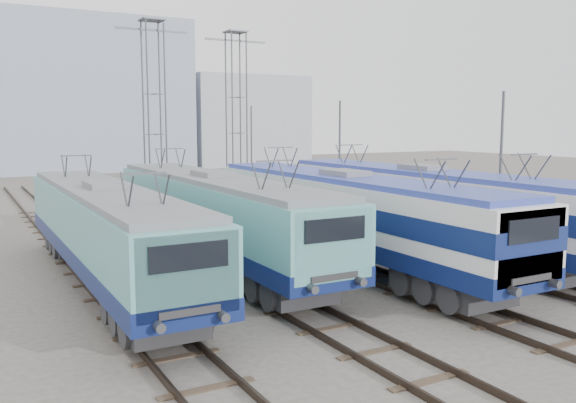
# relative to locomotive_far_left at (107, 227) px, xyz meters

# --- Properties ---
(ground) EXTENTS (160.00, 160.00, 0.00)m
(ground) POSITION_rel_locomotive_far_left_xyz_m (6.75, -5.30, -2.14)
(ground) COLOR #514C47
(platform) EXTENTS (4.00, 70.00, 0.30)m
(platform) POSITION_rel_locomotive_far_left_xyz_m (16.95, 2.70, -1.99)
(platform) COLOR #9E9E99
(platform) RESTS_ON ground
(locomotive_far_left) EXTENTS (2.71, 17.11, 3.22)m
(locomotive_far_left) POSITION_rel_locomotive_far_left_xyz_m (0.00, 0.00, 0.00)
(locomotive_far_left) COLOR #0E1A4E
(locomotive_far_left) RESTS_ON ground
(locomotive_center_left) EXTENTS (2.80, 17.71, 3.33)m
(locomotive_center_left) POSITION_rel_locomotive_far_left_xyz_m (4.50, 1.22, 0.07)
(locomotive_center_left) COLOR #0E1A4E
(locomotive_center_left) RESTS_ON ground
(locomotive_center_right) EXTENTS (2.84, 17.97, 3.38)m
(locomotive_center_right) POSITION_rel_locomotive_far_left_xyz_m (9.00, -1.42, 0.15)
(locomotive_center_right) COLOR #0E1A4E
(locomotive_center_right) RESTS_ON ground
(locomotive_far_right) EXTENTS (2.86, 18.07, 3.40)m
(locomotive_far_right) POSITION_rel_locomotive_far_left_xyz_m (13.50, -0.80, 0.16)
(locomotive_far_right) COLOR #0E1A4E
(locomotive_far_right) RESTS_ON ground
(catenary_tower_west) EXTENTS (4.50, 1.20, 12.00)m
(catenary_tower_west) POSITION_rel_locomotive_far_left_xyz_m (6.75, 16.70, 4.50)
(catenary_tower_west) COLOR #3F4247
(catenary_tower_west) RESTS_ON ground
(catenary_tower_east) EXTENTS (4.50, 1.20, 12.00)m
(catenary_tower_east) POSITION_rel_locomotive_far_left_xyz_m (13.25, 18.70, 4.50)
(catenary_tower_east) COLOR #3F4247
(catenary_tower_east) RESTS_ON ground
(mast_front) EXTENTS (0.12, 0.12, 7.00)m
(mast_front) POSITION_rel_locomotive_far_left_xyz_m (15.35, -3.30, 1.36)
(mast_front) COLOR #3F4247
(mast_front) RESTS_ON ground
(mast_mid) EXTENTS (0.12, 0.12, 7.00)m
(mast_mid) POSITION_rel_locomotive_far_left_xyz_m (15.35, 8.70, 1.36)
(mast_mid) COLOR #3F4247
(mast_mid) RESTS_ON ground
(mast_rear) EXTENTS (0.12, 0.12, 7.00)m
(mast_rear) POSITION_rel_locomotive_far_left_xyz_m (15.35, 20.70, 1.36)
(mast_rear) COLOR #3F4247
(mast_rear) RESTS_ON ground
(building_center) EXTENTS (22.00, 14.00, 18.00)m
(building_center) POSITION_rel_locomotive_far_left_xyz_m (10.75, 56.70, 6.86)
(building_center) COLOR #828CA1
(building_center) RESTS_ON ground
(building_east) EXTENTS (16.00, 12.00, 12.00)m
(building_east) POSITION_rel_locomotive_far_left_xyz_m (30.75, 56.70, 3.86)
(building_east) COLOR #9399A3
(building_east) RESTS_ON ground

